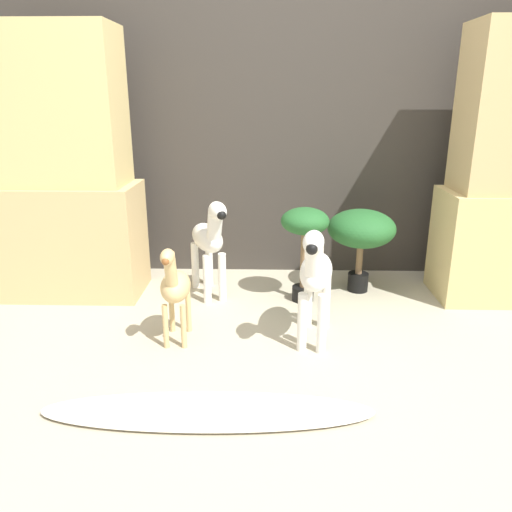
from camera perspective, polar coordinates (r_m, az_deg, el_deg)
name	(u,v)px	position (r m, az deg, el deg)	size (l,w,h in m)	color
ground_plane	(294,371)	(2.36, 4.37, -13.01)	(14.00, 14.00, 0.00)	#B2A88E
wall_back	(288,112)	(3.46, 3.70, 16.08)	(6.40, 0.08, 2.20)	#38332D
rock_pillar_left	(62,177)	(3.25, -21.24, 8.45)	(0.88, 0.45, 1.59)	tan
zebra_right	(315,274)	(2.47, 6.80, -2.05)	(0.23, 0.54, 0.64)	white
zebra_left	(209,239)	(3.05, -5.37, 1.91)	(0.32, 0.53, 0.64)	white
giraffe_figurine	(175,286)	(2.52, -9.26, -3.41)	(0.15, 0.37, 0.54)	tan
potted_palm_front	(305,230)	(2.97, 5.59, 2.93)	(0.29, 0.29, 0.58)	black
potted_palm_back	(361,231)	(3.19, 11.94, 2.80)	(0.42, 0.42, 0.53)	black
surfboard	(204,411)	(2.09, -5.93, -17.17)	(1.34, 0.30, 0.08)	silver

